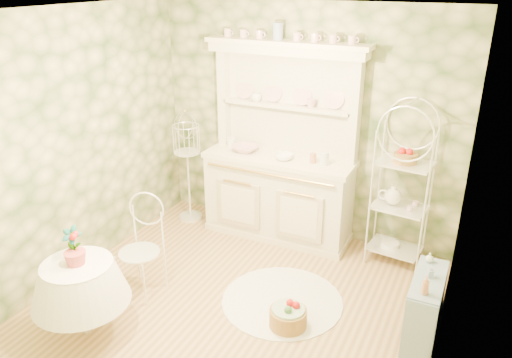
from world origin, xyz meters
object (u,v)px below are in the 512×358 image
at_px(bakers_rack, 402,184).
at_px(kitchen_dresser, 279,145).
at_px(side_shelf, 425,309).
at_px(floor_basket, 288,316).
at_px(cafe_chair, 139,254).
at_px(round_table, 82,298).
at_px(birdcage_stand, 188,164).

bearing_deg(bakers_rack, kitchen_dresser, -172.46).
xyz_separation_m(side_shelf, floor_basket, (-1.11, -0.37, -0.19)).
distance_m(bakers_rack, cafe_chair, 2.78).
height_order(bakers_rack, floor_basket, bakers_rack).
xyz_separation_m(round_table, floor_basket, (1.58, 0.86, -0.27)).
bearing_deg(floor_basket, birdcage_stand, 143.72).
bearing_deg(floor_basket, bakers_rack, 68.17).
relative_size(side_shelf, round_table, 0.94).
height_order(cafe_chair, floor_basket, cafe_chair).
bearing_deg(kitchen_dresser, birdcage_stand, -175.22).
distance_m(kitchen_dresser, cafe_chair, 1.97).
distance_m(bakers_rack, side_shelf, 1.43).
xyz_separation_m(cafe_chair, floor_basket, (1.52, 0.14, -0.33)).
xyz_separation_m(side_shelf, birdcage_stand, (-3.07, 1.07, 0.45)).
relative_size(kitchen_dresser, side_shelf, 3.27).
distance_m(bakers_rack, floor_basket, 1.87).
bearing_deg(bakers_rack, side_shelf, -61.38).
relative_size(round_table, floor_basket, 2.25).
bearing_deg(round_table, birdcage_stand, 99.48).
bearing_deg(side_shelf, birdcage_stand, 159.74).
distance_m(birdcage_stand, floor_basket, 2.52).
bearing_deg(birdcage_stand, cafe_chair, -74.27).
distance_m(bakers_rack, round_table, 3.32).
xyz_separation_m(bakers_rack, cafe_chair, (-2.14, -1.70, -0.49)).
distance_m(side_shelf, birdcage_stand, 3.28).
distance_m(kitchen_dresser, side_shelf, 2.37).
height_order(bakers_rack, cafe_chair, bakers_rack).
xyz_separation_m(kitchen_dresser, birdcage_stand, (-1.19, -0.10, -0.39)).
height_order(cafe_chair, birdcage_stand, birdcage_stand).
height_order(side_shelf, cafe_chair, cafe_chair).
relative_size(kitchen_dresser, birdcage_stand, 1.52).
height_order(side_shelf, round_table, round_table).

